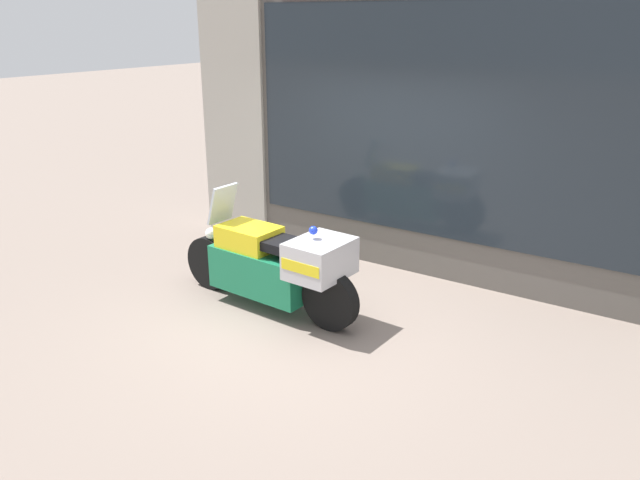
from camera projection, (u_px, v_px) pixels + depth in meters
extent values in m
plane|color=gray|center=(314.00, 320.00, 6.64)|extent=(60.00, 60.00, 0.00)
cube|color=#56514C|center=(405.00, 122.00, 7.60)|extent=(6.23, 0.40, 3.68)
cube|color=#A39E93|center=(244.00, 107.00, 8.96)|extent=(1.08, 0.55, 3.68)
cube|color=#1E262D|center=(437.00, 124.00, 7.15)|extent=(4.93, 0.02, 2.68)
cube|color=slate|center=(433.00, 250.00, 7.89)|extent=(4.71, 0.30, 0.55)
cube|color=silver|center=(443.00, 169.00, 7.66)|extent=(4.71, 0.02, 1.52)
cube|color=beige|center=(442.00, 108.00, 7.29)|extent=(4.71, 0.30, 0.03)
cube|color=#C68E19|center=(317.00, 95.00, 8.20)|extent=(0.18, 0.04, 0.05)
cube|color=black|center=(376.00, 99.00, 7.74)|extent=(0.18, 0.04, 0.05)
cube|color=#B7B2A8|center=(442.00, 104.00, 7.28)|extent=(0.18, 0.04, 0.05)
cube|color=#195623|center=(518.00, 110.00, 6.82)|extent=(0.18, 0.04, 0.05)
cube|color=maroon|center=(604.00, 117.00, 6.36)|extent=(0.18, 0.04, 0.05)
cube|color=yellow|center=(322.00, 200.00, 8.56)|extent=(0.19, 0.03, 0.27)
cube|color=white|center=(393.00, 213.00, 7.99)|extent=(0.19, 0.04, 0.27)
cube|color=orange|center=(476.00, 228.00, 7.41)|extent=(0.19, 0.02, 0.27)
cube|color=#2D8E42|center=(572.00, 245.00, 6.84)|extent=(0.19, 0.03, 0.27)
cylinder|color=black|center=(210.00, 263.00, 7.35)|extent=(0.64, 0.18, 0.63)
cylinder|color=black|center=(330.00, 300.00, 6.37)|extent=(0.64, 0.18, 0.63)
cube|color=#19754C|center=(263.00, 271.00, 6.85)|extent=(1.21, 0.57, 0.48)
cube|color=yellow|center=(249.00, 238.00, 6.84)|extent=(0.67, 0.49, 0.27)
cube|color=black|center=(281.00, 244.00, 6.58)|extent=(0.71, 0.42, 0.10)
cube|color=#B7B7BC|center=(320.00, 258.00, 6.30)|extent=(0.55, 0.68, 0.38)
cube|color=yellow|center=(320.00, 258.00, 6.30)|extent=(0.50, 0.69, 0.11)
cube|color=#B2BCC6|center=(223.00, 204.00, 6.95)|extent=(0.18, 0.36, 0.44)
sphere|color=white|center=(211.00, 234.00, 7.21)|extent=(0.14, 0.14, 0.14)
sphere|color=blue|center=(313.00, 230.00, 6.25)|extent=(0.09, 0.09, 0.09)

